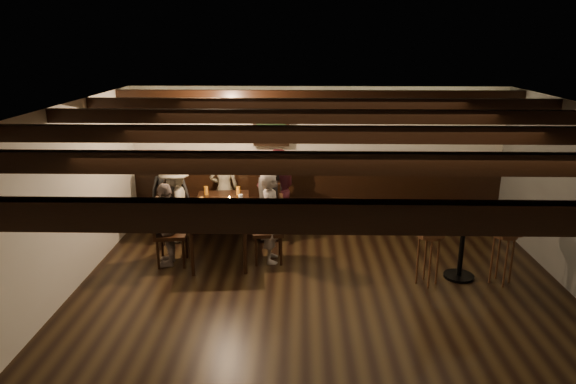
{
  "coord_description": "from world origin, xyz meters",
  "views": [
    {
      "loc": [
        -0.3,
        -5.35,
        3.17
      ],
      "look_at": [
        -0.46,
        1.3,
        1.18
      ],
      "focal_mm": 32.0,
      "sensor_mm": 36.0,
      "label": 1
    }
  ],
  "objects_px": {
    "person_bench_right": "(277,189)",
    "bar_stool_right": "(503,257)",
    "high_top_table": "(463,233)",
    "person_bench_left": "(170,193)",
    "person_left_far": "(167,224)",
    "dining_table": "(221,211)",
    "person_bench_centre": "(224,189)",
    "chair_right_near": "(267,221)",
    "chair_right_far": "(270,242)",
    "person_left_near": "(176,203)",
    "bar_stool_left": "(428,258)",
    "chair_left_near": "(179,223)",
    "chair_left_far": "(171,244)",
    "person_right_far": "(271,217)",
    "person_right_near": "(269,197)"
  },
  "relations": [
    {
      "from": "chair_right_near",
      "to": "person_right_far",
      "type": "distance_m",
      "value": 0.98
    },
    {
      "from": "person_bench_left",
      "to": "dining_table",
      "type": "bearing_deg",
      "value": 135.0
    },
    {
      "from": "person_bench_centre",
      "to": "person_left_far",
      "type": "height_order",
      "value": "person_bench_centre"
    },
    {
      "from": "person_bench_right",
      "to": "bar_stool_left",
      "type": "relative_size",
      "value": 1.38
    },
    {
      "from": "person_bench_left",
      "to": "bar_stool_right",
      "type": "height_order",
      "value": "person_bench_left"
    },
    {
      "from": "high_top_table",
      "to": "person_bench_left",
      "type": "bearing_deg",
      "value": 158.96
    },
    {
      "from": "person_bench_right",
      "to": "person_left_near",
      "type": "xyz_separation_m",
      "value": [
        -1.6,
        -0.61,
        -0.07
      ]
    },
    {
      "from": "person_bench_right",
      "to": "bar_stool_right",
      "type": "distance_m",
      "value": 3.72
    },
    {
      "from": "person_right_far",
      "to": "person_left_far",
      "type": "bearing_deg",
      "value": 90.0
    },
    {
      "from": "person_bench_left",
      "to": "person_left_far",
      "type": "height_order",
      "value": "person_bench_left"
    },
    {
      "from": "person_left_near",
      "to": "bar_stool_left",
      "type": "distance_m",
      "value": 3.99
    },
    {
      "from": "dining_table",
      "to": "chair_left_near",
      "type": "bearing_deg",
      "value": 148.02
    },
    {
      "from": "dining_table",
      "to": "bar_stool_left",
      "type": "bearing_deg",
      "value": -25.98
    },
    {
      "from": "person_bench_left",
      "to": "bar_stool_left",
      "type": "relative_size",
      "value": 1.35
    },
    {
      "from": "chair_right_near",
      "to": "person_left_near",
      "type": "relative_size",
      "value": 0.77
    },
    {
      "from": "chair_left_near",
      "to": "chair_right_far",
      "type": "xyz_separation_m",
      "value": [
        1.52,
        -0.76,
        -0.0
      ]
    },
    {
      "from": "person_left_far",
      "to": "dining_table",
      "type": "bearing_deg",
      "value": 120.96
    },
    {
      "from": "person_bench_centre",
      "to": "person_right_far",
      "type": "relative_size",
      "value": 1.0
    },
    {
      "from": "person_right_far",
      "to": "high_top_table",
      "type": "xyz_separation_m",
      "value": [
        2.62,
        -0.51,
        -0.02
      ]
    },
    {
      "from": "chair_left_near",
      "to": "chair_left_far",
      "type": "bearing_deg",
      "value": 0.02
    },
    {
      "from": "chair_left_near",
      "to": "dining_table",
      "type": "bearing_deg",
      "value": 58.02
    },
    {
      "from": "dining_table",
      "to": "person_bench_right",
      "type": "distance_m",
      "value": 1.27
    },
    {
      "from": "chair_left_far",
      "to": "chair_right_far",
      "type": "distance_m",
      "value": 1.44
    },
    {
      "from": "person_bench_right",
      "to": "bar_stool_right",
      "type": "relative_size",
      "value": 1.38
    },
    {
      "from": "chair_right_far",
      "to": "person_right_far",
      "type": "distance_m",
      "value": 0.38
    },
    {
      "from": "chair_right_near",
      "to": "bar_stool_right",
      "type": "relative_size",
      "value": 0.97
    },
    {
      "from": "person_bench_left",
      "to": "person_bench_right",
      "type": "relative_size",
      "value": 0.97
    },
    {
      "from": "chair_left_far",
      "to": "person_left_near",
      "type": "xyz_separation_m",
      "value": [
        -0.12,
        0.89,
        0.34
      ]
    },
    {
      "from": "chair_right_near",
      "to": "person_left_near",
      "type": "xyz_separation_m",
      "value": [
        -1.46,
        -0.14,
        0.33
      ]
    },
    {
      "from": "person_bench_centre",
      "to": "person_left_far",
      "type": "bearing_deg",
      "value": 63.43
    },
    {
      "from": "chair_left_near",
      "to": "high_top_table",
      "type": "distance_m",
      "value": 4.37
    },
    {
      "from": "chair_right_far",
      "to": "person_left_far",
      "type": "bearing_deg",
      "value": 90.0
    },
    {
      "from": "chair_left_far",
      "to": "bar_stool_left",
      "type": "relative_size",
      "value": 0.96
    },
    {
      "from": "chair_left_far",
      "to": "person_right_far",
      "type": "distance_m",
      "value": 1.52
    },
    {
      "from": "person_left_near",
      "to": "high_top_table",
      "type": "bearing_deg",
      "value": 67.83
    },
    {
      "from": "bar_stool_left",
      "to": "person_bench_right",
      "type": "bearing_deg",
      "value": 131.78
    },
    {
      "from": "chair_left_near",
      "to": "person_bench_left",
      "type": "height_order",
      "value": "person_bench_left"
    },
    {
      "from": "chair_left_far",
      "to": "person_left_far",
      "type": "relative_size",
      "value": 0.79
    },
    {
      "from": "person_left_far",
      "to": "high_top_table",
      "type": "distance_m",
      "value": 4.13
    },
    {
      "from": "person_bench_centre",
      "to": "chair_right_near",
      "type": "bearing_deg",
      "value": 140.22
    },
    {
      "from": "chair_right_near",
      "to": "person_right_near",
      "type": "distance_m",
      "value": 0.41
    },
    {
      "from": "dining_table",
      "to": "person_left_near",
      "type": "bearing_deg",
      "value": 149.04
    },
    {
      "from": "chair_right_far",
      "to": "person_bench_centre",
      "type": "distance_m",
      "value": 1.71
    },
    {
      "from": "person_left_near",
      "to": "person_left_far",
      "type": "xyz_separation_m",
      "value": [
        0.09,
        -0.9,
        -0.02
      ]
    },
    {
      "from": "chair_left_far",
      "to": "bar_stool_right",
      "type": "distance_m",
      "value": 4.62
    },
    {
      "from": "chair_left_far",
      "to": "bar_stool_left",
      "type": "height_order",
      "value": "bar_stool_left"
    },
    {
      "from": "chair_left_far",
      "to": "chair_right_far",
      "type": "bearing_deg",
      "value": 90.0
    },
    {
      "from": "dining_table",
      "to": "bar_stool_left",
      "type": "distance_m",
      "value": 3.12
    },
    {
      "from": "chair_left_near",
      "to": "bar_stool_left",
      "type": "bearing_deg",
      "value": 62.73
    },
    {
      "from": "person_left_far",
      "to": "person_right_near",
      "type": "height_order",
      "value": "person_right_near"
    }
  ]
}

